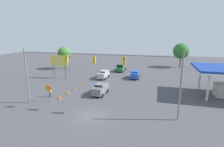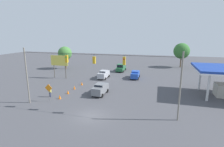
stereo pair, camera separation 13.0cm
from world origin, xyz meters
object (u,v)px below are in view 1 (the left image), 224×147
overhead_signal_span (95,73)px  roadside_billboard (59,62)px  sedan_silver_withflow_far (103,74)px  traffic_cone_second (68,92)px  traffic_cone_fourth (82,83)px  work_zone_sign (49,89)px  sedan_blue_oncoming_deep (135,74)px  pickup_truck_green_withflow_deep (121,68)px  traffic_cone_nearest (60,97)px  pedestrian (50,92)px  sedan_grey_withflow_mid (100,89)px  tree_horizon_right (181,51)px  tree_horizon_left (65,53)px  traffic_cone_third (74,88)px

overhead_signal_span → roadside_billboard: 21.10m
sedan_silver_withflow_far → traffic_cone_second: sedan_silver_withflow_far is taller
overhead_signal_span → traffic_cone_fourth: overhead_signal_span is taller
traffic_cone_fourth → work_zone_sign: 9.83m
overhead_signal_span → work_zone_sign: size_ratio=7.70×
sedan_blue_oncoming_deep → traffic_cone_second: size_ratio=6.23×
pickup_truck_green_withflow_deep → traffic_cone_fourth: size_ratio=7.46×
overhead_signal_span → traffic_cone_second: (7.15, -5.26, -4.97)m
traffic_cone_nearest → pedestrian: bearing=-11.1°
pickup_truck_green_withflow_deep → pedestrian: pickup_truck_green_withflow_deep is taller
sedan_grey_withflow_mid → tree_horizon_right: 35.23m
sedan_silver_withflow_far → sedan_blue_oncoming_deep: 7.57m
sedan_grey_withflow_mid → traffic_cone_fourth: (5.58, -4.37, -0.66)m
pickup_truck_green_withflow_deep → roadside_billboard: roadside_billboard is taller
traffic_cone_nearest → roadside_billboard: size_ratio=0.13×
roadside_billboard → tree_horizon_left: (4.54, -10.59, 0.74)m
pedestrian → tree_horizon_right: 42.28m
traffic_cone_nearest → sedan_grey_withflow_mid: bearing=-145.5°
traffic_cone_nearest → traffic_cone_second: same height
overhead_signal_span → tree_horizon_right: size_ratio=2.85×
pickup_truck_green_withflow_deep → roadside_billboard: size_ratio=0.94×
overhead_signal_span → traffic_cone_third: (7.27, -7.97, -4.97)m
tree_horizon_left → pedestrian: bearing=113.7°
overhead_signal_span → traffic_cone_nearest: size_ratio=31.78×
sedan_blue_oncoming_deep → tree_horizon_left: bearing=-15.7°
sedan_blue_oncoming_deep → traffic_cone_fourth: (10.00, 8.53, -0.62)m
pedestrian → traffic_cone_fourth: bearing=-105.5°
traffic_cone_fourth → tree_horizon_right: tree_horizon_right is taller
pickup_truck_green_withflow_deep → traffic_cone_nearest: size_ratio=7.46×
tree_horizon_left → pickup_truck_green_withflow_deep: bearing=-176.8°
work_zone_sign → tree_horizon_right: size_ratio=0.37×
sedan_grey_withflow_mid → traffic_cone_fourth: bearing=-38.0°
work_zone_sign → tree_horizon_left: bearing=-65.8°
roadside_billboard → tree_horizon_left: bearing=-66.8°
pickup_truck_green_withflow_deep → sedan_blue_oncoming_deep: bearing=125.1°
overhead_signal_span → traffic_cone_third: overhead_signal_span is taller
sedan_silver_withflow_far → tree_horizon_right: (-19.37, -19.82, 4.20)m
tree_horizon_left → overhead_signal_span: bearing=126.7°
tree_horizon_right → traffic_cone_nearest: bearing=57.5°
pedestrian → tree_horizon_left: (9.93, -22.66, 3.80)m
traffic_cone_third → traffic_cone_fourth: bearing=-93.8°
pickup_truck_green_withflow_deep → traffic_cone_fourth: 16.49m
pickup_truck_green_withflow_deep → traffic_cone_second: (5.03, 21.40, -0.63)m
pedestrian → tree_horizon_left: tree_horizon_left is taller
traffic_cone_nearest → traffic_cone_second: (-0.06, -2.62, 0.00)m
traffic_cone_third → tree_horizon_right: bearing=-127.0°
traffic_cone_third → pedestrian: 5.34m
pickup_truck_green_withflow_deep → sedan_silver_withflow_far: (2.29, 9.04, 0.02)m
roadside_billboard → pedestrian: roadside_billboard is taller
pickup_truck_green_withflow_deep → work_zone_sign: work_zone_sign is taller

